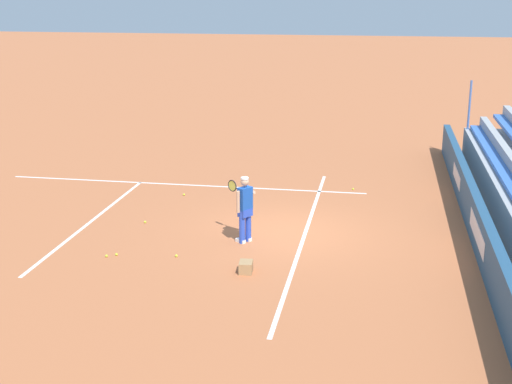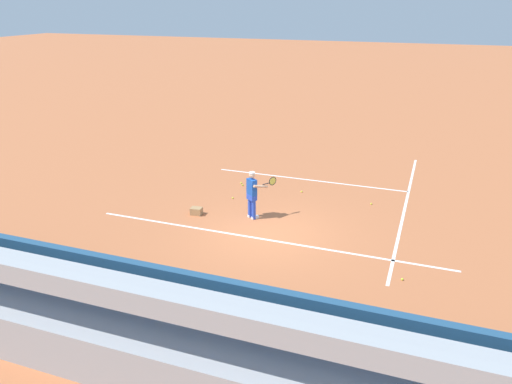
% 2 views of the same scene
% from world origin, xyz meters
% --- Properties ---
extents(ground_plane, '(160.00, 160.00, 0.00)m').
position_xyz_m(ground_plane, '(0.00, 0.00, 0.00)').
color(ground_plane, '#B7663D').
extents(court_baseline_white, '(12.00, 0.10, 0.01)m').
position_xyz_m(court_baseline_white, '(0.00, -0.50, 0.00)').
color(court_baseline_white, white).
rests_on(court_baseline_white, ground).
extents(court_sideline_white, '(0.10, 12.00, 0.01)m').
position_xyz_m(court_sideline_white, '(4.11, 4.00, 0.00)').
color(court_sideline_white, white).
rests_on(court_sideline_white, ground).
extents(court_service_line_white, '(8.22, 0.10, 0.01)m').
position_xyz_m(court_service_line_white, '(0.00, 5.50, 0.00)').
color(court_service_line_white, white).
rests_on(court_service_line_white, ground).
extents(back_wall_sponsor_board, '(21.29, 0.25, 1.10)m').
position_xyz_m(back_wall_sponsor_board, '(0.01, -4.88, 0.55)').
color(back_wall_sponsor_board, navy).
rests_on(back_wall_sponsor_board, ground).
extents(bleacher_stand, '(20.22, 2.40, 2.95)m').
position_xyz_m(bleacher_stand, '(0.00, -6.71, 0.73)').
color(bleacher_stand, '#9EA3A8').
rests_on(bleacher_stand, ground).
extents(tennis_player, '(0.95, 0.83, 1.71)m').
position_xyz_m(tennis_player, '(-0.89, 0.96, 0.89)').
color(tennis_player, blue).
rests_on(tennis_player, ground).
extents(ball_box_cardboard, '(0.43, 0.33, 0.26)m').
position_xyz_m(ball_box_cardboard, '(-2.90, 0.54, 0.13)').
color(ball_box_cardboard, '#A87F51').
rests_on(ball_box_cardboard, ground).
extents(tennis_ball_toward_net, '(0.07, 0.07, 0.07)m').
position_xyz_m(tennis_ball_toward_net, '(-2.25, 2.39, 0.03)').
color(tennis_ball_toward_net, '#CCE533').
rests_on(tennis_ball_toward_net, ground).
extents(tennis_ball_far_right, '(0.07, 0.07, 0.07)m').
position_xyz_m(tennis_ball_far_right, '(2.89, 3.64, 0.03)').
color(tennis_ball_far_right, '#CCE533').
rests_on(tennis_ball_far_right, ground).
extents(tennis_ball_stray_back, '(0.07, 0.07, 0.07)m').
position_xyz_m(tennis_ball_stray_back, '(-2.56, 4.05, 0.03)').
color(tennis_ball_stray_back, '#CCE533').
rests_on(tennis_ball_stray_back, ground).
extents(tennis_ball_midcourt, '(0.07, 0.07, 0.07)m').
position_xyz_m(tennis_ball_midcourt, '(4.46, -1.56, 0.03)').
color(tennis_ball_midcourt, '#CCE533').
rests_on(tennis_ball_midcourt, ground).
extents(tennis_ball_far_left, '(0.07, 0.07, 0.07)m').
position_xyz_m(tennis_ball_far_left, '(0.08, 3.97, 0.03)').
color(tennis_ball_far_left, '#CCE533').
rests_on(tennis_ball_far_left, ground).
extents(tennis_ball_on_baseline, '(0.07, 0.07, 0.07)m').
position_xyz_m(tennis_ball_on_baseline, '(-2.42, 3.85, 0.03)').
color(tennis_ball_on_baseline, '#CCE533').
rests_on(tennis_ball_on_baseline, ground).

